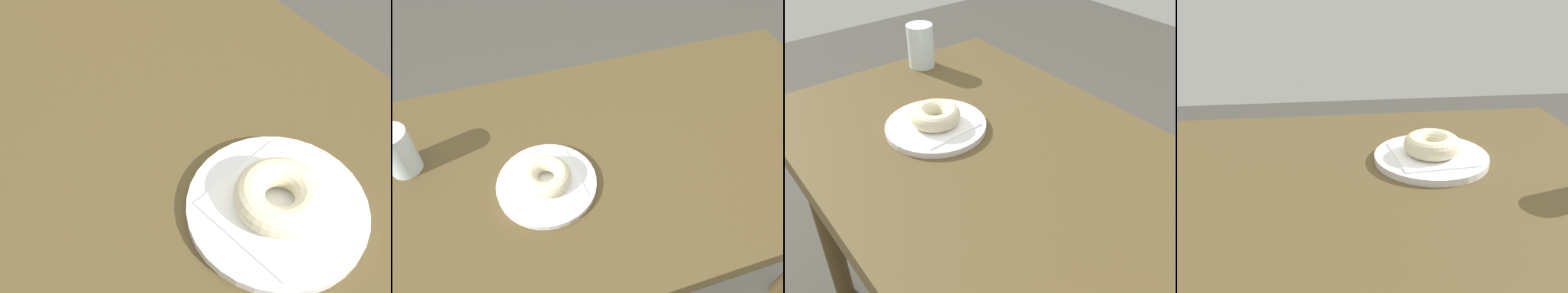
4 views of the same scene
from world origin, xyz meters
The scene contains 6 objects.
ground_plane centered at (0.00, 0.00, 0.00)m, with size 6.00×6.00×0.00m, color #46443D.
table centered at (0.00, 0.00, 0.67)m, with size 1.26×0.72×0.77m.
plate_sugar_ring centered at (-0.25, -0.05, 0.78)m, with size 0.23×0.23×0.01m, color white.
napkin_sugar_ring centered at (-0.25, -0.05, 0.79)m, with size 0.15×0.15×0.00m, color white.
donut_sugar_ring centered at (-0.25, -0.05, 0.81)m, with size 0.12×0.12×0.04m, color beige.
water_glass centered at (-0.56, 0.10, 0.83)m, with size 0.08×0.08×0.12m, color silver.
Camera 2 is at (-0.31, -0.56, 1.51)m, focal length 34.93 mm.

